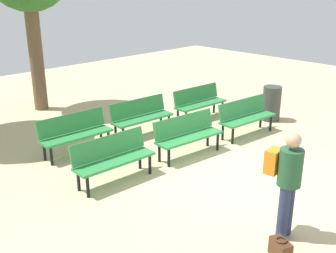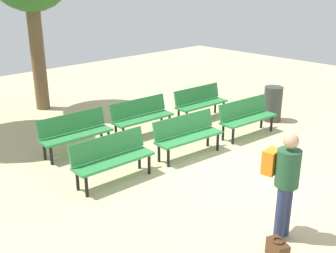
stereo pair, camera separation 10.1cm
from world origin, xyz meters
name	(u,v)px [view 1 (the left image)]	position (x,y,z in m)	size (l,w,h in m)	color
ground_plane	(243,179)	(0.00, 0.00, 0.00)	(24.00, 24.00, 0.00)	#CCB789
bench_r0_c0	(113,156)	(-1.80, 1.70, 0.50)	(1.62, 0.56, 0.87)	#2D8442
bench_r0_c1	(187,133)	(0.09, 1.57, 0.50)	(1.64, 0.64, 0.87)	#2D8442
bench_r0_c2	(246,115)	(2.03, 1.42, 0.50)	(1.64, 0.63, 0.87)	#2D8442
bench_r1_c0	(75,132)	(-1.59, 3.34, 0.50)	(1.62, 0.57, 0.87)	#2D8442
bench_r1_c1	(141,115)	(0.20, 3.22, 0.50)	(1.63, 0.59, 0.87)	#2D8442
bench_r1_c2	(199,101)	(2.13, 3.04, 0.50)	(1.63, 0.58, 0.87)	#2D8442
visitor_with_backpack	(287,179)	(-1.08, -1.47, 0.94)	(0.37, 0.55, 1.65)	navy
handbag	(280,249)	(-1.56, -1.74, 0.13)	(0.29, 0.37, 0.29)	#4C2D19
trash_bin	(271,103)	(3.45, 1.59, 0.47)	(0.49, 0.49, 0.94)	#383D38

